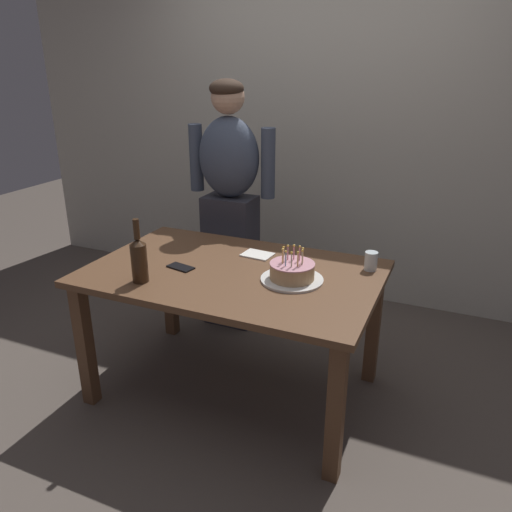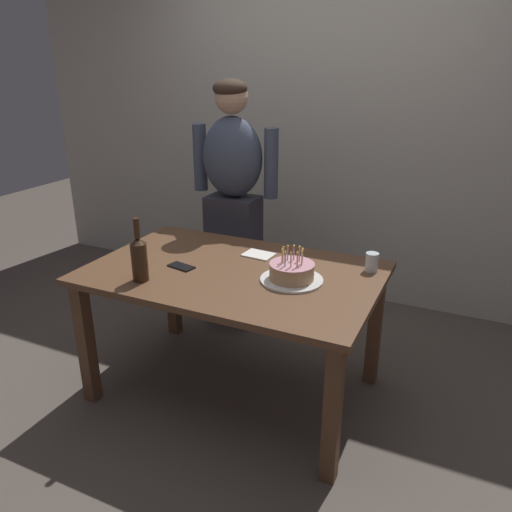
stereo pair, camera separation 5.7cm
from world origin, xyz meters
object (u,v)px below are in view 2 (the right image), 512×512
object	(u,v)px
wine_bottle	(139,258)
napkin_stack	(259,255)
person_man_bearded	(233,203)
birthday_cake	(292,273)
water_glass_near	(372,262)
cell_phone	(181,267)

from	to	relation	value
wine_bottle	napkin_stack	xyz separation A→B (m)	(0.39, 0.55, -0.12)
wine_bottle	person_man_bearded	size ratio (longest dim) A/B	0.19
birthday_cake	napkin_stack	distance (m)	0.39
wine_bottle	napkin_stack	size ratio (longest dim) A/B	1.94
birthday_cake	person_man_bearded	bearing A→B (deg)	133.85
water_glass_near	cell_phone	bearing A→B (deg)	-157.84
wine_bottle	person_man_bearded	world-z (taller)	person_man_bearded
cell_phone	birthday_cake	bearing A→B (deg)	20.08
birthday_cake	wine_bottle	distance (m)	0.75
wine_bottle	person_man_bearded	bearing A→B (deg)	91.29
cell_phone	person_man_bearded	distance (m)	0.84
wine_bottle	water_glass_near	bearing A→B (deg)	30.69
cell_phone	person_man_bearded	size ratio (longest dim) A/B	0.09
birthday_cake	person_man_bearded	distance (m)	1.02
napkin_stack	person_man_bearded	xyz separation A→B (m)	(-0.41, 0.49, 0.13)
wine_bottle	birthday_cake	bearing A→B (deg)	24.34
napkin_stack	person_man_bearded	distance (m)	0.65
water_glass_near	cell_phone	size ratio (longest dim) A/B	0.68
birthday_cake	wine_bottle	size ratio (longest dim) A/B	0.97
birthday_cake	person_man_bearded	size ratio (longest dim) A/B	0.19
water_glass_near	birthday_cake	bearing A→B (deg)	-138.45
water_glass_near	napkin_stack	distance (m)	0.63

